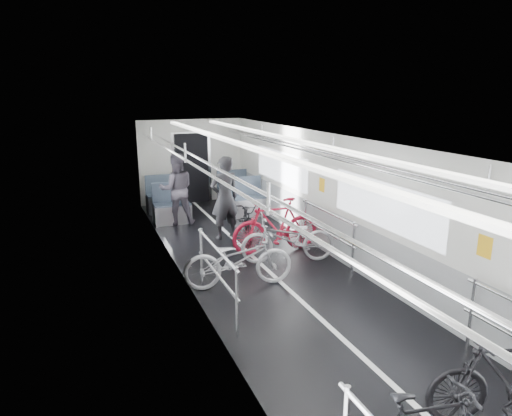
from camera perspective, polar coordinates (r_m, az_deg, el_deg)
The scene contains 8 objects.
car_shell at distance 8.49m, azimuth 0.25°, elevation 0.41°, with size 3.02×14.01×2.41m.
bike_left_far at distance 7.61m, azimuth -2.20°, elevation -6.41°, with size 0.64×1.83×0.96m, color #B1B1B6.
bike_right_near at distance 5.32m, azimuth 28.97°, elevation -18.08°, with size 0.46×1.63×0.98m, color black.
bike_right_mid at distance 8.66m, azimuth 4.06°, elevation -3.84°, with size 0.63×1.80×0.95m, color #A2A1A5.
bike_right_far at distance 9.18m, azimuth 2.49°, elevation -2.22°, with size 0.52×1.85×1.11m, color #AA142C.
bike_aisle at distance 10.15m, azimuth -1.01°, elevation -1.33°, with size 0.56×1.61×0.85m, color black.
person_standing at distance 9.96m, azimuth -3.93°, elevation 1.27°, with size 0.67×0.44×1.84m, color black.
person_seated at distance 11.22m, azimuth -9.89°, elevation 2.34°, with size 0.85×0.66×1.74m, color #332E36.
Camera 1 is at (-3.05, -5.87, 3.20)m, focal length 32.00 mm.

